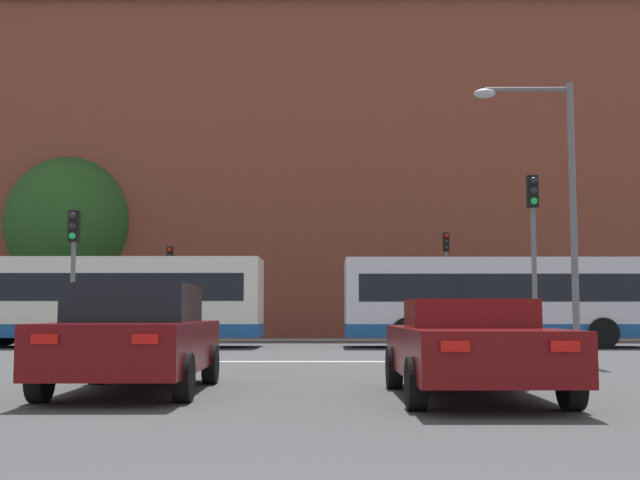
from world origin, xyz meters
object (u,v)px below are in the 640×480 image
object	(u,v)px
car_saloon_left	(136,338)
pedestrian_waiting	(140,316)
bus_crossing_lead	(496,300)
traffic_light_far_left	(170,277)
car_roadster_right	(471,347)
traffic_light_near_right	(534,236)
traffic_light_far_right	(446,268)
street_lamp_junction	(554,187)
bus_crossing_trailing	(95,300)
traffic_light_near_left	(73,258)

from	to	relation	value
car_saloon_left	pedestrian_waiting	size ratio (longest dim) A/B	2.56
bus_crossing_lead	traffic_light_far_left	size ratio (longest dim) A/B	2.57
car_roadster_right	traffic_light_far_left	distance (m)	24.67
pedestrian_waiting	traffic_light_near_right	bearing A→B (deg)	50.54
traffic_light_far_right	traffic_light_near_right	bearing A→B (deg)	-90.15
car_saloon_left	traffic_light_far_right	xyz separation A→B (m)	(7.97, 22.16, 2.24)
bus_crossing_lead	street_lamp_junction	distance (m)	9.11
car_roadster_right	street_lamp_junction	bearing A→B (deg)	65.22
bus_crossing_trailing	traffic_light_far_left	size ratio (longest dim) A/B	2.84
car_roadster_right	bus_crossing_lead	xyz separation A→B (m)	(3.78, 16.06, 0.90)
traffic_light_near_right	pedestrian_waiting	xyz separation A→B (m)	(-13.17, 15.29, -2.01)
bus_crossing_trailing	pedestrian_waiting	bearing A→B (deg)	1.81
bus_crossing_trailing	traffic_light_near_left	xyz separation A→B (m)	(1.42, -6.96, 0.94)
bus_crossing_lead	traffic_light_near_right	size ratio (longest dim) A/B	2.25
car_saloon_left	car_roadster_right	size ratio (longest dim) A/B	0.99
car_roadster_right	traffic_light_near_left	bearing A→B (deg)	132.36
bus_crossing_lead	traffic_light_far_right	bearing A→B (deg)	5.10
traffic_light_near_left	street_lamp_junction	distance (m)	11.90
bus_crossing_trailing	car_saloon_left	bearing A→B (deg)	-161.86
bus_crossing_trailing	traffic_light_far_right	size ratio (longest dim) A/B	2.47
traffic_light_near_right	car_roadster_right	bearing A→B (deg)	-110.16
car_roadster_right	street_lamp_junction	xyz separation A→B (m)	(3.30, 7.31, 3.37)
traffic_light_near_right	pedestrian_waiting	world-z (taller)	traffic_light_near_right
pedestrian_waiting	traffic_light_far_left	bearing A→B (deg)	70.53
car_roadster_right	traffic_light_near_right	bearing A→B (deg)	69.39
car_roadster_right	traffic_light_near_left	distance (m)	12.45
bus_crossing_lead	traffic_light_far_right	world-z (taller)	traffic_light_far_right
street_lamp_junction	traffic_light_near_right	bearing A→B (deg)	98.18
traffic_light_far_left	bus_crossing_trailing	bearing A→B (deg)	-99.30
bus_crossing_lead	street_lamp_junction	xyz separation A→B (m)	(-0.48, -8.76, 2.48)
car_saloon_left	traffic_light_far_right	world-z (taller)	traffic_light_far_right
traffic_light_far_left	street_lamp_junction	world-z (taller)	street_lamp_junction
traffic_light_near_left	traffic_light_far_left	size ratio (longest dim) A/B	0.94
bus_crossing_trailing	traffic_light_far_right	distance (m)	14.77
car_saloon_left	car_roadster_right	world-z (taller)	car_saloon_left
car_saloon_left	traffic_light_far_right	distance (m)	23.65
bus_crossing_lead	bus_crossing_trailing	size ratio (longest dim) A/B	0.91
car_roadster_right	pedestrian_waiting	xyz separation A→B (m)	(-10.04, 23.81, 0.34)
car_roadster_right	bus_crossing_trailing	xyz separation A→B (m)	(-9.79, 16.00, 0.91)
bus_crossing_lead	traffic_light_near_left	xyz separation A→B (m)	(-12.15, -7.03, 0.95)
bus_crossing_trailing	street_lamp_junction	size ratio (longest dim) A/B	1.72
bus_crossing_trailing	traffic_light_far_left	world-z (taller)	traffic_light_far_left
traffic_light_far_left	traffic_light_near_right	bearing A→B (deg)	-50.94
car_saloon_left	pedestrian_waiting	bearing A→B (deg)	101.97
traffic_light_near_right	street_lamp_junction	bearing A→B (deg)	-81.82
traffic_light_far_right	street_lamp_junction	xyz separation A→B (m)	(0.14, -15.63, 1.02)
bus_crossing_trailing	street_lamp_junction	xyz separation A→B (m)	(13.09, -8.69, 2.46)
traffic_light_far_left	bus_crossing_lead	bearing A→B (deg)	-29.27
pedestrian_waiting	street_lamp_junction	bearing A→B (deg)	48.75
car_saloon_left	bus_crossing_lead	size ratio (longest dim) A/B	0.44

